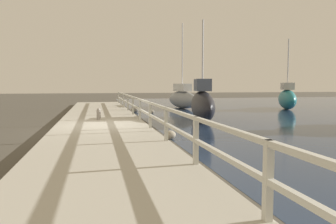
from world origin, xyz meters
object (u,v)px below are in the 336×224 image
sailboat_black (202,104)px  sailboat_gray (182,98)px  mooring_bollard (99,114)px  sailboat_teal (287,98)px

sailboat_black → sailboat_gray: 9.42m
sailboat_gray → sailboat_black: bearing=-104.7°
mooring_bollard → sailboat_gray: 11.80m
sailboat_teal → sailboat_black: size_ratio=0.97×
mooring_bollard → sailboat_black: 5.34m
sailboat_teal → sailboat_black: (-9.11, -6.56, 0.04)m
sailboat_black → sailboat_gray: size_ratio=0.82×
sailboat_gray → sailboat_teal: bearing=-25.7°
mooring_bollard → sailboat_teal: 16.01m
mooring_bollard → sailboat_teal: bearing=25.7°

